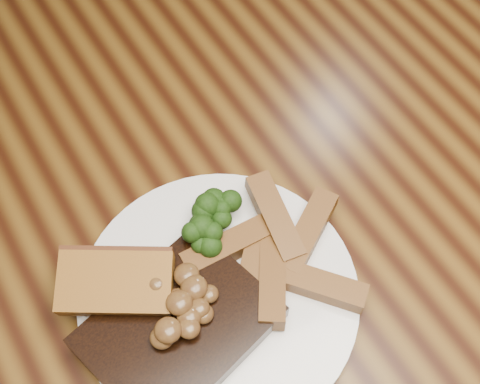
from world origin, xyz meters
The scene contains 8 objects.
dining_table centered at (0.00, 0.00, 0.66)m, with size 1.60×0.90×0.75m.
plate centered at (-0.06, -0.08, 0.76)m, with size 0.26×0.26×0.01m, color white.
steak centered at (-0.11, -0.09, 0.77)m, with size 0.16×0.12×0.02m, color black.
steak_bone centered at (-0.11, -0.14, 0.77)m, with size 0.15×0.01×0.02m, color beige.
mushroom_pile centered at (-0.10, -0.08, 0.80)m, with size 0.07×0.07×0.03m, color brown, non-canonical shape.
garlic_bread centered at (-0.14, -0.03, 0.77)m, with size 0.10×0.06×0.02m, color #9A601C.
potato_wedges centered at (0.01, -0.08, 0.77)m, with size 0.12×0.12×0.02m, color brown, non-canonical shape.
broccoli_cluster centered at (-0.02, -0.01, 0.78)m, with size 0.07×0.07×0.04m, color #1C3C0D, non-canonical shape.
Camera 1 is at (-0.16, -0.29, 1.35)m, focal length 50.00 mm.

